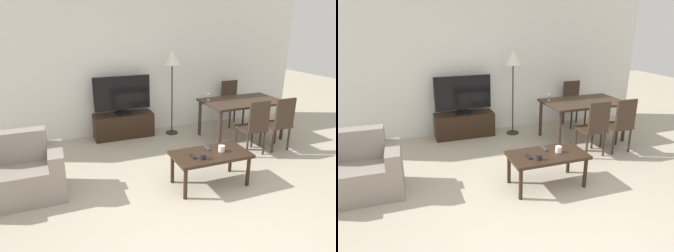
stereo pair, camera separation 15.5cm
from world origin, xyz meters
The scene contains 16 objects.
ground_plane centered at (0.00, 0.00, 0.00)m, with size 18.00×18.00×0.00m, color #B2A893.
wall_back centered at (0.00, 3.46, 1.35)m, with size 7.43×0.06×2.70m.
armchair centered at (-1.92, 1.58, 0.30)m, with size 1.12×0.65×0.82m.
tv_stand centered at (-0.22, 3.19, 0.23)m, with size 1.11×0.39×0.46m.
tv centered at (-0.22, 3.19, 0.82)m, with size 1.05×0.32×0.71m.
coffee_table centered at (0.45, 1.02, 0.40)m, with size 1.02×0.54×0.46m.
dining_table centered at (1.84, 2.38, 0.64)m, with size 1.45×0.87×0.72m.
dining_chair_near centered at (1.58, 1.63, 0.51)m, with size 0.40×0.40×0.93m.
dining_chair_far centered at (2.09, 3.13, 0.51)m, with size 0.40×0.40×0.93m.
dining_chair_near_right centered at (2.09, 1.63, 0.51)m, with size 0.40×0.40×0.93m.
floor_lamp centered at (0.71, 3.04, 1.38)m, with size 0.31×0.31×1.61m.
remote_primary centered at (0.18, 1.00, 0.47)m, with size 0.04×0.15×0.02m.
remote_secondary centered at (0.47, 1.16, 0.47)m, with size 0.04×0.15×0.02m.
cup_white_near centered at (0.61, 1.02, 0.50)m, with size 0.09×0.09×0.08m.
cup_colored_far centered at (0.27, 0.90, 0.49)m, with size 0.08×0.08×0.07m.
wine_glass_left centered at (1.25, 2.61, 0.83)m, with size 0.07×0.07×0.15m.
Camera 1 is at (-1.37, -2.14, 2.07)m, focal length 32.00 mm.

